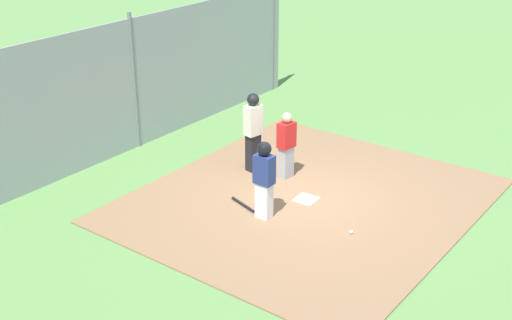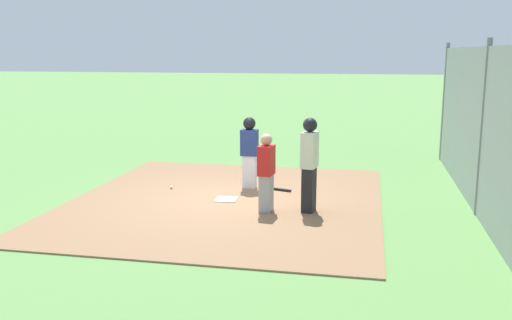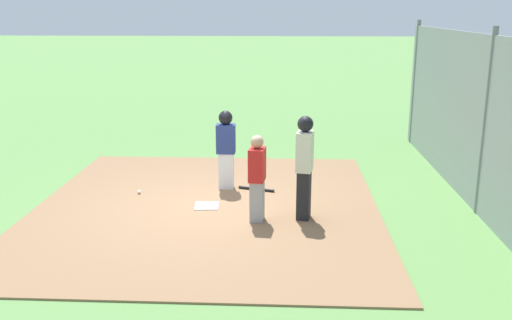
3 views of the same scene
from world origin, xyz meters
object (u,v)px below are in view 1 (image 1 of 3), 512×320
at_px(baseball, 351,232).
at_px(baseball_bat, 243,205).
at_px(umpire, 253,130).
at_px(home_plate, 306,199).
at_px(catcher, 286,145).
at_px(runner, 264,175).
at_px(parked_car_green, 95,60).

bearing_deg(baseball, baseball_bat, -81.66).
xyz_separation_m(umpire, baseball_bat, (1.55, 0.91, -0.95)).
relative_size(home_plate, catcher, 0.29).
height_order(runner, baseball, runner).
bearing_deg(runner, home_plate, -13.07).
relative_size(umpire, runner, 1.13).
bearing_deg(baseball_bat, baseball, -154.74).
distance_m(catcher, baseball_bat, 1.85).
bearing_deg(umpire, baseball_bat, -48.90).
height_order(home_plate, baseball_bat, baseball_bat).
height_order(catcher, baseball_bat, catcher).
distance_m(baseball_bat, baseball, 2.37).
height_order(runner, parked_car_green, runner).
relative_size(home_plate, baseball_bat, 0.58).
relative_size(baseball_bat, parked_car_green, 0.17).
bearing_deg(umpire, catcher, 20.11).
bearing_deg(baseball_bat, parked_car_green, -7.40).
bearing_deg(parked_car_green, baseball_bat, 56.65).
xyz_separation_m(catcher, baseball, (1.34, 2.44, -0.75)).
xyz_separation_m(home_plate, baseball_bat, (1.02, -0.89, 0.02)).
bearing_deg(runner, umpire, 42.12).
height_order(runner, baseball_bat, runner).
relative_size(baseball, parked_car_green, 0.02).
bearing_deg(home_plate, parked_car_green, -107.40).
bearing_deg(runner, parked_car_green, 65.98).
relative_size(home_plate, parked_car_green, 0.10).
relative_size(runner, baseball, 21.95).
relative_size(runner, parked_car_green, 0.37).
height_order(umpire, parked_car_green, umpire).
height_order(home_plate, catcher, catcher).
relative_size(umpire, parked_car_green, 0.42).
xyz_separation_m(home_plate, catcher, (-0.66, -0.98, 0.78)).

